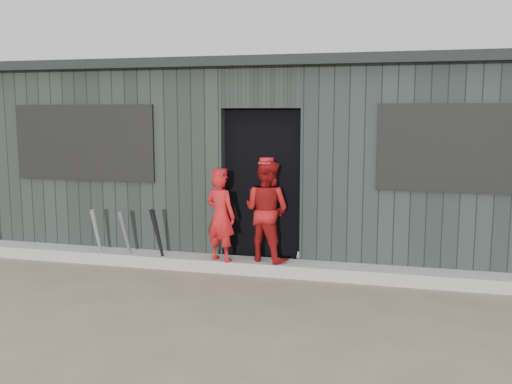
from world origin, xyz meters
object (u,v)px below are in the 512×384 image
(player_red_left, at_px, (221,216))
(player_grey_back, at_px, (310,216))
(dugout, at_px, (285,157))
(bat_mid, at_px, (126,238))
(bat_left, at_px, (98,236))
(player_red_right, at_px, (267,211))
(bat_right, at_px, (159,239))

(player_red_left, xyz_separation_m, player_grey_back, (1.00, 0.63, -0.06))
(player_grey_back, height_order, dugout, dugout)
(bat_mid, distance_m, dugout, 2.64)
(player_grey_back, distance_m, dugout, 1.45)
(bat_left, height_order, player_red_right, player_red_right)
(player_red_right, xyz_separation_m, player_grey_back, (0.46, 0.47, -0.13))
(bat_mid, height_order, dugout, dugout)
(bat_mid, height_order, player_red_right, player_red_right)
(bat_left, relative_size, player_grey_back, 0.58)
(player_red_right, distance_m, dugout, 1.72)
(bat_left, xyz_separation_m, bat_right, (0.85, -0.02, 0.02))
(bat_left, distance_m, player_red_left, 1.68)
(player_red_right, bearing_deg, bat_left, 25.01)
(player_red_left, bearing_deg, bat_mid, 20.12)
(bat_right, bearing_deg, bat_left, 178.71)
(dugout, bearing_deg, player_red_left, -103.26)
(bat_right, height_order, player_grey_back, player_grey_back)
(bat_right, distance_m, player_red_left, 0.85)
(player_red_left, relative_size, player_red_right, 0.89)
(dugout, bearing_deg, bat_left, -138.34)
(bat_right, bearing_deg, player_red_right, 9.50)
(player_red_left, bearing_deg, bat_right, 23.57)
(bat_left, relative_size, bat_mid, 1.00)
(player_red_right, bearing_deg, player_red_left, 35.92)
(bat_mid, height_order, player_red_left, player_red_left)
(bat_right, relative_size, dugout, 0.10)
(bat_right, relative_size, player_grey_back, 0.62)
(bat_right, distance_m, player_grey_back, 1.93)
(dugout, bearing_deg, bat_right, -123.15)
(bat_right, bearing_deg, dugout, 56.85)
(bat_mid, height_order, bat_right, bat_right)
(player_red_right, bearing_deg, dugout, -66.32)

